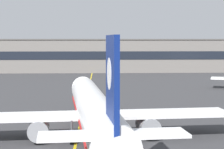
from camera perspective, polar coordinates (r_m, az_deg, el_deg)
taxiway_centreline at (r=64.03m, az=-4.08°, el=-5.28°), size 3.35×179.98×0.01m
airliner_foreground at (r=46.14m, az=-2.53°, el=-5.01°), size 32.29×41.52×11.65m
terminal_building at (r=143.96m, az=-0.75°, el=2.70°), size 127.16×12.40×11.61m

